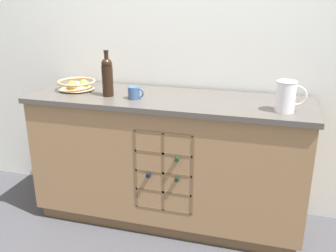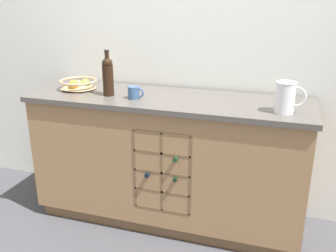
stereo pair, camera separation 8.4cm
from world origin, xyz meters
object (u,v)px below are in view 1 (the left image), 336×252
Objects in this scene: fruit_bowl at (77,84)px; standing_wine_bottle at (107,76)px; white_pitcher at (286,96)px; ceramic_mug at (134,93)px.

fruit_bowl is 0.32m from standing_wine_bottle.
white_pitcher is 1.17m from standing_wine_bottle.
ceramic_mug is 0.22m from standing_wine_bottle.
fruit_bowl is 0.88× the size of standing_wine_bottle.
fruit_bowl is 1.48× the size of white_pitcher.
ceramic_mug is at bearing -6.97° from standing_wine_bottle.
white_pitcher is (1.45, -0.14, 0.05)m from fruit_bowl.
standing_wine_bottle is at bearing 173.03° from ceramic_mug.
fruit_bowl is 2.48× the size of ceramic_mug.
ceramic_mug is at bearing -13.15° from fruit_bowl.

